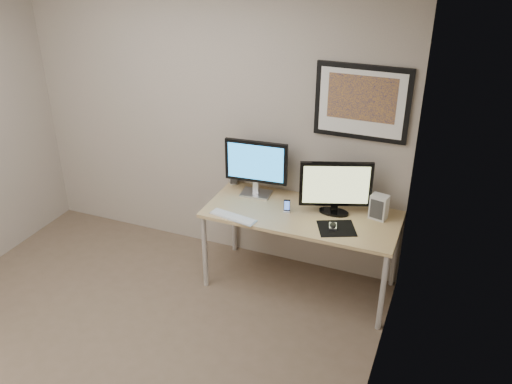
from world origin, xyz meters
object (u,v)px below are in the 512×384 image
phone_dock (287,206)px  fan_unit (379,207)px  keyboard (233,217)px  framed_art (362,103)px  monitor_large (256,166)px  monitor_tv (336,187)px  speaker_right (320,193)px  desk (302,220)px  speaker_left (234,174)px

phone_dock → fan_unit: size_ratio=0.56×
keyboard → framed_art: bearing=46.3°
monitor_large → monitor_tv: (0.72, -0.07, -0.03)m
monitor_tv → keyboard: monitor_tv is taller
phone_dock → monitor_large: bearing=135.3°
monitor_large → speaker_right: monitor_large is taller
phone_dock → keyboard: 0.46m
monitor_tv → speaker_right: (-0.16, 0.13, -0.15)m
monitor_large → fan_unit: size_ratio=2.68×
desk → speaker_right: speaker_right is taller
speaker_left → speaker_right: speaker_right is taller
speaker_right → monitor_tv: bearing=-44.1°
desk → keyboard: (-0.50, -0.29, 0.07)m
framed_art → phone_dock: bearing=-142.3°
speaker_left → fan_unit: 1.36m
desk → framed_art: bearing=43.5°
framed_art → monitor_tv: 0.70m
fan_unit → keyboard: bearing=-146.2°
speaker_right → phone_dock: speaker_right is taller
speaker_left → keyboard: bearing=-90.8°
desk → framed_art: framed_art is taller
phone_dock → fan_unit: bearing=-1.4°
desk → fan_unit: 0.64m
monitor_tv → keyboard: (-0.74, -0.38, -0.24)m
desk → fan_unit: (0.60, 0.15, 0.17)m
desk → monitor_tv: (0.25, 0.09, 0.31)m
monitor_large → keyboard: 0.53m
phone_dock → fan_unit: 0.74m
phone_dock → keyboard: bearing=-161.6°
keyboard → fan_unit: (1.10, 0.43, 0.10)m
fan_unit → framed_art: bearing=155.8°
framed_art → speaker_right: size_ratio=3.78×
framed_art → desk: bearing=-136.5°
speaker_right → keyboard: 0.78m
monitor_tv → phone_dock: monitor_tv is taller
monitor_large → fan_unit: monitor_large is taller
speaker_right → fan_unit: fan_unit is taller
keyboard → speaker_right: bearing=51.3°
monitor_large → phone_dock: monitor_large is taller
monitor_tv → speaker_left: (-1.00, 0.20, -0.15)m
desk → framed_art: 1.07m
speaker_left → framed_art: bearing=-22.4°
desk → monitor_large: bearing=160.8°
keyboard → fan_unit: size_ratio=1.97×
monitor_large → fan_unit: 1.09m
monitor_large → monitor_tv: 0.73m
speaker_left → keyboard: size_ratio=0.48×
desk → keyboard: bearing=-150.2°
speaker_right → keyboard: bearing=-143.9°
desk → keyboard: 0.58m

